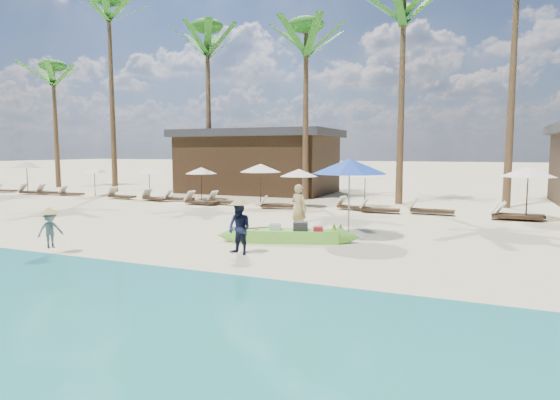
% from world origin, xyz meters
% --- Properties ---
extents(ground, '(240.00, 240.00, 0.00)m').
position_xyz_m(ground, '(0.00, 0.00, 0.00)').
color(ground, beige).
rests_on(ground, ground).
extents(wet_sand_strip, '(240.00, 4.50, 0.01)m').
position_xyz_m(wet_sand_strip, '(0.00, -5.00, 0.00)').
color(wet_sand_strip, tan).
rests_on(wet_sand_strip, ground).
extents(green_canoe, '(4.92, 1.89, 0.65)m').
position_xyz_m(green_canoe, '(0.60, 1.65, 0.22)').
color(green_canoe, '#75D942').
rests_on(green_canoe, ground).
extents(tourist, '(0.72, 0.57, 1.71)m').
position_xyz_m(tourist, '(0.32, 3.39, 0.86)').
color(tourist, tan).
rests_on(tourist, ground).
extents(vendor_green, '(0.83, 0.73, 1.46)m').
position_xyz_m(vendor_green, '(0.01, -0.48, 0.73)').
color(vendor_green, '#141A37').
rests_on(vendor_green, ground).
extents(vendor_yellow, '(0.61, 0.76, 1.03)m').
position_xyz_m(vendor_yellow, '(-4.84, -2.51, 0.69)').
color(vendor_yellow, gray).
rests_on(vendor_yellow, ground).
extents(blue_umbrella, '(2.44, 2.44, 2.62)m').
position_xyz_m(blue_umbrella, '(2.18, 3.08, 2.37)').
color(blue_umbrella, '#99999E').
rests_on(blue_umbrella, ground).
extents(resort_parasol_0, '(2.10, 2.10, 2.17)m').
position_xyz_m(resort_parasol_0, '(-21.94, 10.55, 1.95)').
color(resort_parasol_0, '#362316').
rests_on(resort_parasol_0, ground).
extents(lounger_0_left, '(1.70, 0.79, 0.56)m').
position_xyz_m(lounger_0_left, '(-24.10, 10.51, 0.19)').
color(lounger_0_left, '#362316').
rests_on(lounger_0_left, ground).
extents(lounger_0_right, '(1.87, 1.09, 0.61)m').
position_xyz_m(lounger_0_right, '(-21.21, 10.24, 0.20)').
color(lounger_0_right, '#362316').
rests_on(lounger_0_right, ground).
extents(resort_parasol_1, '(1.79, 1.79, 1.85)m').
position_xyz_m(resort_parasol_1, '(-16.39, 10.95, 1.66)').
color(resort_parasol_1, '#362316').
rests_on(resort_parasol_1, ground).
extents(lounger_1_left, '(1.97, 0.92, 0.64)m').
position_xyz_m(lounger_1_left, '(-19.77, 10.40, 0.22)').
color(lounger_1_left, '#362316').
rests_on(lounger_1_left, ground).
extents(lounger_1_right, '(1.67, 0.65, 0.55)m').
position_xyz_m(lounger_1_right, '(-18.01, 10.49, 0.19)').
color(lounger_1_right, '#362316').
rests_on(lounger_1_right, ground).
extents(resort_parasol_2, '(1.84, 1.84, 1.90)m').
position_xyz_m(resort_parasol_2, '(-12.26, 11.14, 1.71)').
color(resort_parasol_2, '#362316').
rests_on(resort_parasol_2, ground).
extents(lounger_2_left, '(1.88, 0.68, 0.63)m').
position_xyz_m(lounger_2_left, '(-13.69, 10.19, 0.21)').
color(lounger_2_left, '#362316').
rests_on(lounger_2_left, ground).
extents(resort_parasol_3, '(1.86, 1.86, 1.92)m').
position_xyz_m(resort_parasol_3, '(-8.77, 11.44, 1.73)').
color(resort_parasol_3, '#362316').
rests_on(resort_parasol_3, ground).
extents(lounger_3_left, '(1.85, 0.87, 0.60)m').
position_xyz_m(lounger_3_left, '(-11.05, 10.00, 0.20)').
color(lounger_3_left, '#362316').
rests_on(lounger_3_left, ground).
extents(lounger_3_right, '(1.75, 0.92, 0.57)m').
position_xyz_m(lounger_3_right, '(-9.71, 10.43, 0.19)').
color(lounger_3_right, '#362316').
rests_on(lounger_3_right, ground).
extents(resort_parasol_4, '(2.14, 2.14, 2.21)m').
position_xyz_m(resort_parasol_4, '(-4.30, 10.04, 1.99)').
color(resort_parasol_4, '#362316').
rests_on(resort_parasol_4, ground).
extents(lounger_4_left, '(1.92, 0.65, 0.65)m').
position_xyz_m(lounger_4_left, '(-7.59, 9.38, 0.22)').
color(lounger_4_left, '#362316').
rests_on(lounger_4_left, ground).
extents(lounger_4_right, '(1.90, 0.64, 0.64)m').
position_xyz_m(lounger_4_right, '(-6.48, 9.94, 0.21)').
color(lounger_4_right, '#362316').
rests_on(lounger_4_right, ground).
extents(resort_parasol_5, '(1.90, 1.90, 1.96)m').
position_xyz_m(resort_parasol_5, '(-2.29, 10.32, 1.77)').
color(resort_parasol_5, '#362316').
rests_on(resort_parasol_5, ground).
extents(lounger_5_left, '(1.74, 0.92, 0.57)m').
position_xyz_m(lounger_5_left, '(-3.20, 9.38, 0.19)').
color(lounger_5_left, '#362316').
rests_on(lounger_5_left, ground).
extents(resort_parasol_6, '(1.88, 1.88, 1.94)m').
position_xyz_m(resort_parasol_6, '(0.79, 11.70, 1.75)').
color(resort_parasol_6, '#362316').
rests_on(resort_parasol_6, ground).
extents(lounger_6_left, '(1.77, 0.96, 0.57)m').
position_xyz_m(lounger_6_left, '(0.42, 10.39, 0.19)').
color(lounger_6_left, '#362316').
rests_on(lounger_6_left, ground).
extents(lounger_6_right, '(1.83, 0.62, 0.61)m').
position_xyz_m(lounger_6_right, '(1.83, 9.80, 0.21)').
color(lounger_6_right, '#362316').
rests_on(lounger_6_right, ground).
extents(resort_parasol_7, '(2.18, 2.18, 2.24)m').
position_xyz_m(resort_parasol_7, '(7.96, 9.83, 2.02)').
color(resort_parasol_7, '#362316').
rests_on(resort_parasol_7, ground).
extents(lounger_7_left, '(2.01, 0.72, 0.67)m').
position_xyz_m(lounger_7_left, '(4.07, 10.16, 0.23)').
color(lounger_7_left, '#362316').
rests_on(lounger_7_left, ground).
extents(lounger_7_right, '(1.88, 0.60, 0.64)m').
position_xyz_m(lounger_7_right, '(7.67, 10.09, 0.21)').
color(lounger_7_right, '#362316').
rests_on(lounger_7_right, ground).
extents(lounger_8_left, '(1.99, 0.63, 0.68)m').
position_xyz_m(lounger_8_left, '(7.45, 9.58, 0.23)').
color(lounger_8_left, '#362316').
rests_on(lounger_8_left, ground).
extents(palm_0, '(2.08, 2.08, 9.90)m').
position_xyz_m(palm_0, '(-24.62, 15.48, 8.11)').
color(palm_0, brown).
rests_on(palm_0, ground).
extents(palm_1, '(2.08, 2.08, 13.60)m').
position_xyz_m(palm_1, '(-17.59, 14.06, 10.82)').
color(palm_1, brown).
rests_on(palm_1, ground).
extents(palm_2, '(2.08, 2.08, 11.33)m').
position_xyz_m(palm_2, '(-10.45, 15.08, 9.18)').
color(palm_2, brown).
rests_on(palm_2, ground).
extents(palm_3, '(2.08, 2.08, 10.52)m').
position_xyz_m(palm_3, '(-3.36, 14.27, 8.58)').
color(palm_3, brown).
rests_on(palm_3, ground).
extents(palm_4, '(2.08, 2.08, 11.70)m').
position_xyz_m(palm_4, '(2.15, 14.01, 9.45)').
color(palm_4, brown).
rests_on(palm_4, ground).
extents(pavilion_west, '(10.80, 6.60, 4.30)m').
position_xyz_m(pavilion_west, '(-8.00, 17.50, 2.19)').
color(pavilion_west, '#362316').
rests_on(pavilion_west, ground).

